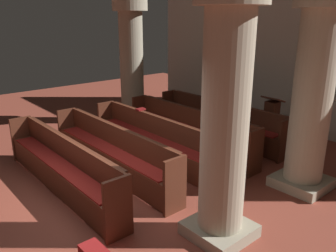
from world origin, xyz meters
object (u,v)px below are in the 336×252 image
pew_row_3 (111,149)px  hymn_book (141,109)px  pew_row_0 (218,119)px  pillar_aisle_rear (225,116)px  pew_row_4 (60,164)px  lectern (271,121)px  pew_row_2 (153,137)px  pew_row_1 (188,128)px  pillar_far_side (132,60)px  pillar_aisle_side (313,91)px

pew_row_3 → hymn_book: hymn_book is taller
pew_row_0 → pillar_aisle_rear: bearing=-48.1°
pew_row_0 → pew_row_3: 3.07m
pew_row_4 → lectern: size_ratio=3.47×
pillar_aisle_rear → pew_row_0: bearing=131.9°
pew_row_3 → pillar_aisle_rear: size_ratio=1.12×
pew_row_2 → pillar_aisle_rear: bearing=-19.6°
pew_row_0 → pillar_aisle_rear: pillar_aisle_rear is taller
pew_row_2 → pillar_aisle_rear: (2.69, -0.96, 1.25)m
pew_row_1 → pillar_far_side: 2.94m
pew_row_3 → hymn_book: 1.46m
pew_row_0 → lectern: (0.86, 0.98, -0.05)m
pew_row_1 → pillar_aisle_side: bearing=4.9°
pew_row_1 → pew_row_4: bearing=-90.0°
pew_row_3 → pillar_aisle_rear: 2.97m
pew_row_1 → pillar_aisle_rear: pillar_aisle_rear is taller
lectern → hymn_book: size_ratio=5.43×
pew_row_0 → pillar_far_side: 3.00m
pillar_far_side → pew_row_1: bearing=-7.0°
pew_row_2 → pew_row_4: 2.05m
pew_row_1 → pew_row_2: same height
pew_row_2 → lectern: lectern is taller
pillar_aisle_side → pillar_far_side: 5.34m
pillar_aisle_rear → hymn_book: bearing=161.1°
pew_row_0 → pillar_aisle_side: (2.69, -0.79, 1.25)m
pillar_far_side → hymn_book: size_ratio=16.83×
pew_row_2 → hymn_book: (-0.69, 0.19, 0.44)m
pillar_far_side → lectern: bearing=25.5°
pillar_aisle_side → hymn_book: (-3.38, -1.06, -0.81)m
pew_row_0 → pew_row_4: bearing=-90.0°
pillar_aisle_rear → hymn_book: 3.66m
pew_row_2 → pillar_aisle_side: bearing=25.0°
pillar_far_side → lectern: (3.50, 1.67, -1.29)m
pew_row_3 → pillar_aisle_rear: (2.69, 0.06, 1.25)m
pew_row_0 → lectern: size_ratio=3.47×
pew_row_2 → pillar_aisle_rear: size_ratio=1.12×
pillar_far_side → pew_row_3: bearing=-41.9°
pew_row_1 → hymn_book: bearing=-129.6°
pillar_aisle_rear → pillar_aisle_side: bearing=90.0°
lectern → pillar_aisle_rear: bearing=-65.3°
pew_row_0 → hymn_book: bearing=-110.3°
pillar_aisle_side → pillar_aisle_rear: 2.21m
lectern → pew_row_1: bearing=-113.3°
hymn_book → pillar_aisle_rear: bearing=-18.9°
pew_row_4 → pillar_aisle_rear: bearing=22.0°
pillar_aisle_side → pillar_far_side: bearing=179.0°
pew_row_4 → pillar_aisle_rear: size_ratio=1.12×
pillar_aisle_rear → pew_row_4: bearing=-158.0°
pew_row_1 → hymn_book: 1.16m
pillar_aisle_side → pillar_aisle_rear: same height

